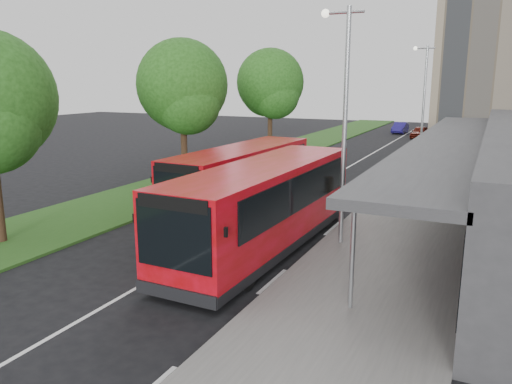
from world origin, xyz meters
TOP-DOWN VIEW (x-y plane):
  - ground at (0.00, 0.00)m, footprint 120.00×120.00m
  - pavement at (6.00, 20.00)m, footprint 5.00×80.00m
  - grass_verge at (-7.00, 20.00)m, footprint 5.00×80.00m
  - lane_centre_line at (0.00, 15.00)m, footprint 0.12×70.00m
  - kerb_dashes at (3.30, 19.00)m, footprint 0.12×56.00m
  - tree_mid at (-7.01, 9.05)m, footprint 5.04×5.04m
  - tree_far at (-7.01, 21.05)m, footprint 5.13×5.13m
  - lamp_post_near at (4.12, 2.00)m, footprint 1.44×0.28m
  - lamp_post_far at (4.12, 22.00)m, footprint 1.44×0.28m
  - bus_main at (1.89, 0.56)m, footprint 2.98×10.71m
  - bus_second at (-1.45, 5.34)m, footprint 2.90×10.05m
  - litter_bin at (5.47, 9.62)m, footprint 0.55×0.55m
  - bollard at (4.40, 18.65)m, footprint 0.19×0.19m
  - car_near at (1.90, 39.12)m, footprint 1.73×3.75m
  - car_far at (-0.84, 43.46)m, footprint 1.40×3.76m

SIDE VIEW (x-z plane):
  - ground at x=0.00m, z-range 0.00..0.00m
  - kerb_dashes at x=3.30m, z-range 0.00..0.01m
  - lane_centre_line at x=0.00m, z-range 0.00..0.01m
  - grass_verge at x=-7.00m, z-range 0.00..0.10m
  - pavement at x=6.00m, z-range 0.00..0.15m
  - litter_bin at x=5.47m, z-range 0.15..0.96m
  - car_far at x=-0.84m, z-range 0.00..1.23m
  - car_near at x=1.90m, z-range 0.00..1.24m
  - bollard at x=4.40m, z-range 0.15..1.26m
  - bus_second at x=-1.45m, z-range 0.04..2.86m
  - bus_main at x=1.89m, z-range 0.04..3.05m
  - lamp_post_near at x=4.12m, z-range 0.72..8.72m
  - lamp_post_far at x=4.12m, z-range 0.72..8.72m
  - tree_mid at x=-7.01m, z-range 1.18..9.27m
  - tree_far at x=-7.01m, z-range 1.20..9.44m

